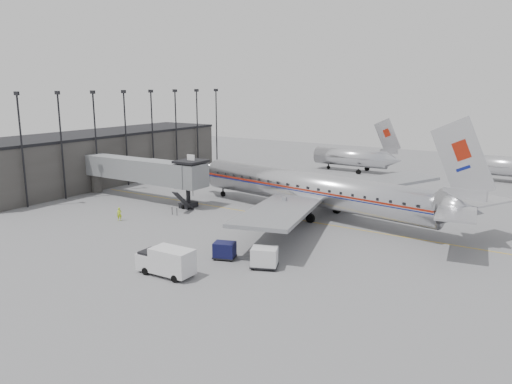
# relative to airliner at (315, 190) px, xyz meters

# --- Properties ---
(ground) EXTENTS (160.00, 160.00, 0.00)m
(ground) POSITION_rel_airliner_xyz_m (-6.82, -8.87, -3.32)
(ground) COLOR slate
(ground) RESTS_ON ground
(terminal) EXTENTS (12.00, 46.00, 8.00)m
(terminal) POSITION_rel_airliner_xyz_m (-40.82, 1.13, 0.68)
(terminal) COLOR #393734
(terminal) RESTS_ON ground
(apron_line) EXTENTS (60.00, 0.15, 0.01)m
(apron_line) POSITION_rel_airliner_xyz_m (-3.82, -2.87, -3.32)
(apron_line) COLOR gold
(apron_line) RESTS_ON ground
(jet_bridge) EXTENTS (21.00, 6.20, 7.10)m
(jet_bridge) POSITION_rel_airliner_xyz_m (-23.49, -5.20, 0.85)
(jet_bridge) COLOR slate
(jet_bridge) RESTS_ON ground
(floodlight_masts) EXTENTS (0.90, 42.25, 15.25)m
(floodlight_masts) POSITION_rel_airliner_xyz_m (-34.32, 4.13, 5.04)
(floodlight_masts) COLOR black
(floodlight_masts) RESTS_ON ground
(distant_aircraft_near) EXTENTS (16.39, 3.20, 10.26)m
(distant_aircraft_near) POSITION_rel_airliner_xyz_m (-8.62, 33.13, -0.59)
(distant_aircraft_near) COLOR silver
(distant_aircraft_near) RESTS_ON ground
(distant_aircraft_mid) EXTENTS (16.39, 3.20, 10.26)m
(distant_aircraft_mid) POSITION_rel_airliner_xyz_m (17.38, 37.13, -0.59)
(distant_aircraft_mid) COLOR silver
(distant_aircraft_mid) RESTS_ON ground
(airliner) EXTENTS (41.59, 38.25, 13.22)m
(airliner) POSITION_rel_airliner_xyz_m (0.00, 0.00, 0.00)
(airliner) COLOR silver
(airliner) RESTS_ON ground
(service_van) EXTENTS (5.30, 2.22, 2.47)m
(service_van) POSITION_rel_airliner_xyz_m (-1.99, -24.87, -2.03)
(service_van) COLOR silver
(service_van) RESTS_ON ground
(baggage_cart_navy) EXTENTS (2.46, 2.16, 1.62)m
(baggage_cart_navy) POSITION_rel_airliner_xyz_m (-0.17, -18.87, -2.46)
(baggage_cart_navy) COLOR #0E0F38
(baggage_cart_navy) RESTS_ON ground
(baggage_cart_white) EXTENTS (2.93, 2.62, 1.89)m
(baggage_cart_white) POSITION_rel_airliner_xyz_m (4.25, -18.87, -2.32)
(baggage_cart_white) COLOR silver
(baggage_cart_white) RESTS_ON ground
(ramp_worker) EXTENTS (0.70, 0.68, 1.62)m
(ramp_worker) POSITION_rel_airliner_xyz_m (-18.82, -14.87, -2.52)
(ramp_worker) COLOR #B2D719
(ramp_worker) RESTS_ON ground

